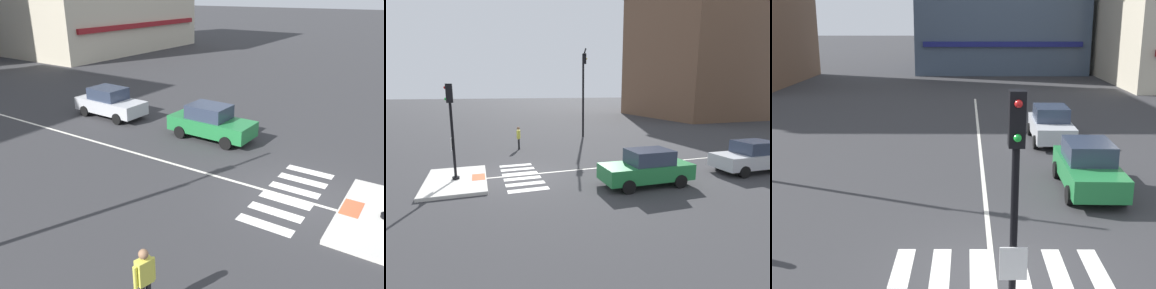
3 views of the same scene
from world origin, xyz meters
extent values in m
plane|color=#333335|center=(0.00, 0.00, 0.00)|extent=(300.00, 300.00, 0.00)
cube|color=beige|center=(0.00, -2.78, 0.07)|extent=(4.49, 2.71, 0.15)
cube|color=#DB5B38|center=(0.00, -1.78, 0.15)|extent=(1.10, 0.60, 0.01)
cylinder|color=black|center=(0.00, -2.78, 0.21)|extent=(0.32, 0.32, 0.12)
cylinder|color=black|center=(0.00, -2.78, 1.99)|extent=(0.12, 0.12, 3.44)
cube|color=white|center=(0.00, -2.86, 1.82)|extent=(0.44, 0.03, 0.56)
cube|color=black|center=(0.00, -2.78, 4.13)|extent=(0.24, 0.28, 0.84)
sphere|color=red|center=(0.00, -2.94, 4.38)|extent=(0.12, 0.12, 0.12)
sphere|color=green|center=(0.00, -2.94, 3.88)|extent=(0.12, 0.12, 0.12)
cube|color=silver|center=(-2.21, 0.26, 0.00)|extent=(0.44, 1.80, 0.01)
cube|color=silver|center=(-1.33, 0.26, 0.00)|extent=(0.44, 1.80, 0.01)
cube|color=silver|center=(-0.44, 0.26, 0.00)|extent=(0.44, 1.80, 0.01)
cube|color=silver|center=(0.44, 0.26, 0.00)|extent=(0.44, 1.80, 0.01)
cube|color=silver|center=(1.33, 0.26, 0.00)|extent=(0.44, 1.80, 0.01)
cube|color=silver|center=(2.21, 0.26, 0.00)|extent=(0.44, 1.80, 0.01)
cube|color=silver|center=(-0.15, 10.00, 0.00)|extent=(0.14, 28.00, 0.01)
cylinder|color=black|center=(-10.85, 7.54, 3.73)|extent=(0.18, 0.18, 7.45)
cylinder|color=black|center=(-8.51, 6.78, 7.20)|extent=(4.71, 1.63, 0.11)
cube|color=black|center=(-8.28, 6.70, 6.75)|extent=(0.34, 0.37, 0.80)
sphere|color=gold|center=(-8.22, 6.87, 6.75)|extent=(0.12, 0.12, 0.12)
cube|color=brown|center=(-25.59, 31.89, 10.11)|extent=(19.80, 15.23, 20.21)
cube|color=silver|center=(3.14, 11.90, 0.65)|extent=(1.80, 4.14, 0.70)
cube|color=#2D384C|center=(3.15, 12.05, 1.32)|extent=(1.53, 1.94, 0.64)
cylinder|color=black|center=(3.94, 10.61, 0.30)|extent=(0.20, 0.60, 0.60)
cylinder|color=black|center=(2.28, 10.65, 0.30)|extent=(0.20, 0.60, 0.60)
cylinder|color=black|center=(2.34, 13.19, 0.30)|extent=(0.20, 0.60, 0.60)
cube|color=#237A3D|center=(3.27, 5.41, 0.65)|extent=(1.80, 4.14, 0.70)
cube|color=#2D384C|center=(3.28, 5.56, 1.32)|extent=(1.53, 1.94, 0.64)
cylinder|color=black|center=(4.08, 4.12, 0.30)|extent=(0.19, 0.60, 0.60)
cylinder|color=black|center=(2.41, 4.16, 0.30)|extent=(0.19, 0.60, 0.60)
cylinder|color=black|center=(4.14, 6.66, 0.30)|extent=(0.19, 0.60, 0.60)
cylinder|color=black|center=(2.47, 6.70, 0.30)|extent=(0.19, 0.60, 0.60)
cylinder|color=black|center=(-6.90, 1.10, 0.41)|extent=(0.12, 0.12, 0.82)
cylinder|color=black|center=(-6.75, 1.06, 0.41)|extent=(0.12, 0.12, 0.82)
cube|color=#DBD64C|center=(-6.82, 1.08, 1.12)|extent=(0.41, 0.31, 0.60)
cylinder|color=#DBD64C|center=(-7.04, 1.14, 1.07)|extent=(0.09, 0.09, 0.56)
cylinder|color=#DBD64C|center=(-6.60, 1.02, 1.07)|extent=(0.09, 0.09, 0.56)
sphere|color=#936B4C|center=(-6.82, 1.08, 1.56)|extent=(0.22, 0.22, 0.22)
camera|label=1|loc=(-11.73, -3.37, 6.65)|focal=35.94mm
camera|label=2|loc=(14.23, -1.63, 4.25)|focal=27.08mm
camera|label=3|loc=(-0.74, -9.66, 5.56)|focal=44.84mm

